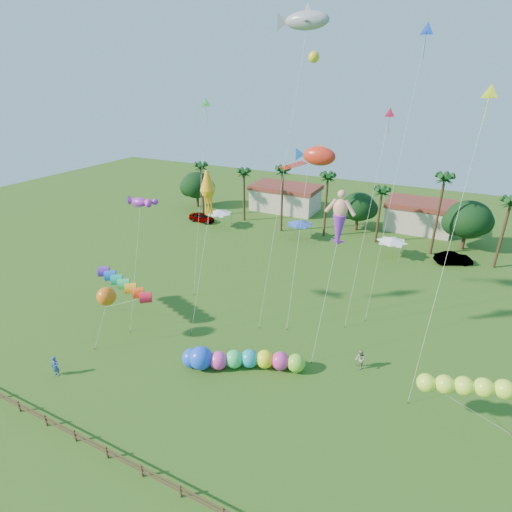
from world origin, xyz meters
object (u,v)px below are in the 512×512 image
at_px(caterpillar_inflatable, 243,360).
at_px(spectator_a, 55,366).
at_px(blue_ball, 192,358).
at_px(car_b, 454,259).
at_px(car_a, 202,217).
at_px(spectator_b, 360,360).

bearing_deg(caterpillar_inflatable, spectator_a, -174.65).
relative_size(caterpillar_inflatable, blue_ball, 5.67).
distance_m(car_b, blue_ball, 38.71).
height_order(car_a, car_b, car_a).
relative_size(car_a, spectator_a, 2.54).
bearing_deg(car_a, caterpillar_inflatable, -136.59).
distance_m(caterpillar_inflatable, blue_ball, 4.47).
bearing_deg(car_a, car_b, -84.45).
height_order(car_a, blue_ball, blue_ball).
xyz_separation_m(car_b, spectator_b, (-6.23, -27.20, 0.14)).
xyz_separation_m(car_b, caterpillar_inflatable, (-15.33, -31.69, 0.08)).
xyz_separation_m(spectator_a, spectator_b, (22.77, 12.49, 0.01)).
bearing_deg(car_b, blue_ball, 124.51).
distance_m(car_a, spectator_b, 43.12).
bearing_deg(blue_ball, car_a, 122.68).
bearing_deg(caterpillar_inflatable, spectator_b, 1.33).
height_order(car_a, caterpillar_inflatable, caterpillar_inflatable).
bearing_deg(car_a, spectator_a, -159.34).
height_order(spectator_b, blue_ball, spectator_b).
relative_size(spectator_b, caterpillar_inflatable, 0.19).
bearing_deg(car_b, caterpillar_inflatable, 128.81).
bearing_deg(spectator_a, blue_ball, 20.38).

